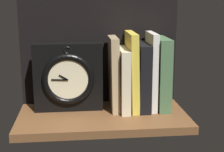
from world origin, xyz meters
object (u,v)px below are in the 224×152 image
(book_cream_twain, at_px, (123,79))
(book_black_skeptic, at_px, (142,76))
(book_tan_shortstories, at_px, (114,74))
(book_white_catcher, at_px, (151,71))
(book_green_romantic, at_px, (161,73))
(framed_clock, at_px, (68,78))
(book_yellow_seinlanguage, at_px, (132,71))

(book_cream_twain, height_order, book_black_skeptic, book_black_skeptic)
(book_tan_shortstories, xyz_separation_m, book_cream_twain, (0.03, 0.00, -0.02))
(book_cream_twain, bearing_deg, book_white_catcher, 0.00)
(book_green_romantic, height_order, framed_clock, book_green_romantic)
(book_white_catcher, bearing_deg, book_cream_twain, 180.00)
(book_tan_shortstories, xyz_separation_m, book_black_skeptic, (0.09, 0.00, -0.01))
(book_green_romantic, bearing_deg, framed_clock, 179.36)
(book_cream_twain, xyz_separation_m, book_green_romantic, (0.13, 0.00, 0.02))
(book_yellow_seinlanguage, bearing_deg, book_black_skeptic, 0.00)
(book_tan_shortstories, distance_m, book_green_romantic, 0.16)
(book_yellow_seinlanguage, distance_m, framed_clock, 0.21)
(book_black_skeptic, relative_size, book_green_romantic, 0.93)
(book_cream_twain, relative_size, book_yellow_seinlanguage, 0.80)
(book_tan_shortstories, bearing_deg, book_yellow_seinlanguage, 0.00)
(book_yellow_seinlanguage, xyz_separation_m, book_green_romantic, (0.10, 0.00, -0.01))
(book_tan_shortstories, distance_m, book_cream_twain, 0.04)
(book_black_skeptic, relative_size, framed_clock, 0.98)
(book_green_romantic, xyz_separation_m, framed_clock, (-0.31, 0.00, -0.01))
(book_green_romantic, distance_m, framed_clock, 0.31)
(book_white_catcher, xyz_separation_m, framed_clock, (-0.28, 0.00, -0.02))
(book_tan_shortstories, distance_m, book_yellow_seinlanguage, 0.06)
(book_tan_shortstories, xyz_separation_m, book_green_romantic, (0.16, 0.00, -0.00))
(book_cream_twain, relative_size, book_black_skeptic, 0.93)
(book_yellow_seinlanguage, bearing_deg, book_white_catcher, 0.00)
(framed_clock, bearing_deg, book_yellow_seinlanguage, -0.95)
(book_cream_twain, xyz_separation_m, framed_clock, (-0.18, 0.00, 0.01))
(book_tan_shortstories, relative_size, book_green_romantic, 1.02)
(book_black_skeptic, xyz_separation_m, book_green_romantic, (0.07, 0.00, 0.01))
(book_yellow_seinlanguage, relative_size, book_green_romantic, 1.08)
(book_white_catcher, height_order, book_green_romantic, book_white_catcher)
(book_tan_shortstories, relative_size, framed_clock, 1.08)
(book_yellow_seinlanguage, bearing_deg, book_tan_shortstories, 180.00)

